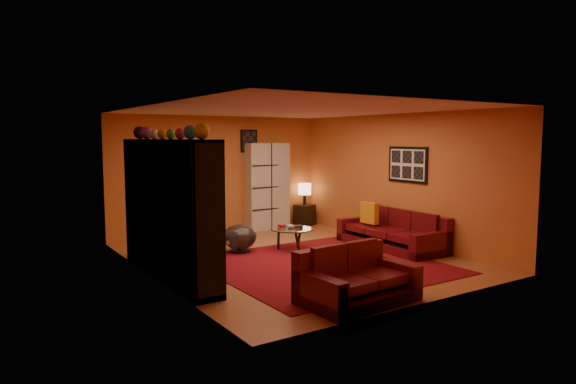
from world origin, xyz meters
TOP-DOWN VIEW (x-y plane):
  - floor at (0.00, 0.00)m, footprint 6.00×6.00m
  - ceiling at (0.00, 0.00)m, footprint 6.00×6.00m
  - wall_back at (0.00, 3.00)m, footprint 6.00×0.00m
  - wall_front at (0.00, -3.00)m, footprint 6.00×0.00m
  - wall_left at (-2.50, 0.00)m, footprint 0.00×6.00m
  - wall_right at (2.50, 0.00)m, footprint 0.00×6.00m
  - rug at (0.10, -0.70)m, footprint 3.60×3.60m
  - doorway at (-0.70, 2.96)m, footprint 0.95×0.10m
  - wall_art_right at (2.48, -0.30)m, footprint 0.03×1.00m
  - wall_art_back at (0.75, 2.98)m, footprint 0.42×0.03m
  - entertainment_unit at (-2.27, 0.00)m, footprint 0.45×3.00m
  - tv at (-2.23, -0.03)m, footprint 0.86×0.11m
  - sofa at (2.14, -0.32)m, footprint 0.99×2.28m
  - loveseat at (-0.67, -2.42)m, footprint 1.54×0.98m
  - throw_pillow at (1.95, 0.19)m, footprint 0.12×0.42m
  - coffee_table at (0.34, 0.57)m, footprint 0.81×0.81m
  - storage_cabinet at (1.11, 2.80)m, footprint 1.02×0.50m
  - bowl_chair at (-0.57, 0.95)m, footprint 0.63×0.63m
  - side_table at (2.15, 2.75)m, footprint 0.49×0.49m
  - table_lamp at (2.15, 2.75)m, footprint 0.31×0.31m

SIDE VIEW (x-z plane):
  - floor at x=0.00m, z-range 0.00..0.00m
  - rug at x=0.10m, z-range 0.00..0.01m
  - side_table at x=2.15m, z-range 0.00..0.50m
  - bowl_chair at x=-0.57m, z-range 0.02..0.54m
  - sofa at x=2.14m, z-range -0.14..0.71m
  - loveseat at x=-0.67m, z-range -0.14..0.71m
  - coffee_table at x=0.34m, z-range 0.16..0.57m
  - throw_pillow at x=1.95m, z-range 0.42..0.84m
  - table_lamp at x=2.15m, z-range 0.61..1.13m
  - tv at x=-2.23m, z-range 0.72..1.22m
  - storage_cabinet at x=1.11m, z-range 0.00..2.00m
  - doorway at x=-0.70m, z-range 0.00..2.04m
  - entertainment_unit at x=-2.27m, z-range 0.00..2.10m
  - wall_back at x=0.00m, z-range -1.70..4.30m
  - wall_front at x=0.00m, z-range -1.70..4.30m
  - wall_left at x=-2.50m, z-range -1.70..4.30m
  - wall_right at x=2.50m, z-range -1.70..4.30m
  - wall_art_right at x=2.48m, z-range 1.25..1.95m
  - wall_art_back at x=0.75m, z-range 1.79..2.31m
  - ceiling at x=0.00m, z-range 2.60..2.60m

